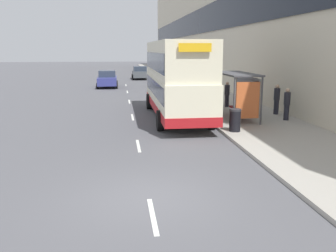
% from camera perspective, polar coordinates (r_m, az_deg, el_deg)
% --- Properties ---
extents(ground_plane, '(220.00, 220.00, 0.00)m').
position_cam_1_polar(ground_plane, '(10.17, -2.92, -10.84)').
color(ground_plane, '#515156').
extents(pavement, '(5.00, 93.00, 0.14)m').
position_cam_1_polar(pavement, '(48.56, 1.17, 7.14)').
color(pavement, '#A39E93').
rests_on(pavement, ground_plane).
extents(terrace_facade, '(3.10, 93.00, 15.84)m').
position_cam_1_polar(terrace_facade, '(49.33, 5.98, 16.27)').
color(terrace_facade, beige).
rests_on(terrace_facade, ground_plane).
extents(lane_mark_0, '(0.12, 2.00, 0.01)m').
position_cam_1_polar(lane_mark_0, '(9.13, -2.35, -13.51)').
color(lane_mark_0, silver).
rests_on(lane_mark_0, ground_plane).
extents(lane_mark_1, '(0.12, 2.00, 0.01)m').
position_cam_1_polar(lane_mark_1, '(15.36, -4.54, -3.02)').
color(lane_mark_1, silver).
rests_on(lane_mark_1, ground_plane).
extents(lane_mark_2, '(0.12, 2.00, 0.01)m').
position_cam_1_polar(lane_mark_2, '(21.81, -5.43, 1.35)').
color(lane_mark_2, silver).
rests_on(lane_mark_2, ground_plane).
extents(lane_mark_3, '(0.12, 2.00, 0.01)m').
position_cam_1_polar(lane_mark_3, '(28.33, -5.92, 3.72)').
color(lane_mark_3, silver).
rests_on(lane_mark_3, ground_plane).
extents(lane_mark_4, '(0.12, 2.00, 0.01)m').
position_cam_1_polar(lane_mark_4, '(34.89, -6.22, 5.20)').
color(lane_mark_4, silver).
rests_on(lane_mark_4, ground_plane).
extents(lane_mark_5, '(0.12, 2.00, 0.01)m').
position_cam_1_polar(lane_mark_5, '(41.46, -6.43, 6.21)').
color(lane_mark_5, silver).
rests_on(lane_mark_5, ground_plane).
extents(bus_shelter, '(1.60, 4.20, 2.48)m').
position_cam_1_polar(bus_shelter, '(20.54, 11.08, 5.82)').
color(bus_shelter, '#4C4C51').
rests_on(bus_shelter, ground_plane).
extents(double_decker_bus_near, '(2.85, 10.45, 4.30)m').
position_cam_1_polar(double_decker_bus_near, '(21.17, 1.27, 7.31)').
color(double_decker_bus_near, beige).
rests_on(double_decker_bus_near, ground_plane).
extents(car_0, '(2.09, 4.29, 1.69)m').
position_cam_1_polar(car_0, '(49.55, -4.30, 8.10)').
color(car_0, '#4C5156').
rests_on(car_0, ground_plane).
extents(car_1, '(2.09, 4.23, 1.72)m').
position_cam_1_polar(car_1, '(39.23, -9.24, 7.07)').
color(car_1, navy).
rests_on(car_1, ground_plane).
extents(pedestrian_at_shelter, '(0.35, 0.35, 1.76)m').
position_cam_1_polar(pedestrian_at_shelter, '(24.24, 10.80, 4.70)').
color(pedestrian_at_shelter, '#23232D').
rests_on(pedestrian_at_shelter, ground_plane).
extents(pedestrian_1, '(0.35, 0.35, 1.74)m').
position_cam_1_polar(pedestrian_1, '(22.71, 16.23, 3.96)').
color(pedestrian_1, '#23232D').
rests_on(pedestrian_1, ground_plane).
extents(pedestrian_2, '(0.34, 0.34, 1.71)m').
position_cam_1_polar(pedestrian_2, '(25.85, 11.95, 5.02)').
color(pedestrian_2, '#23232D').
rests_on(pedestrian_2, ground_plane).
extents(pedestrian_3, '(0.34, 0.34, 1.71)m').
position_cam_1_polar(pedestrian_3, '(20.98, 17.66, 3.23)').
color(pedestrian_3, '#23232D').
rests_on(pedestrian_3, ground_plane).
extents(pedestrian_4, '(0.33, 0.33, 1.66)m').
position_cam_1_polar(pedestrian_4, '(24.93, 8.99, 4.83)').
color(pedestrian_4, '#23232D').
rests_on(pedestrian_4, ground_plane).
extents(litter_bin, '(0.55, 0.55, 1.05)m').
position_cam_1_polar(litter_bin, '(17.54, 10.16, 0.90)').
color(litter_bin, black).
rests_on(litter_bin, ground_plane).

